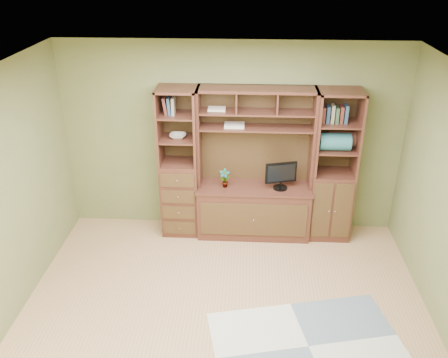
# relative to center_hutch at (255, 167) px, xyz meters

# --- Properties ---
(room) EXTENTS (4.60, 4.10, 2.64)m
(room) POSITION_rel_center_hutch_xyz_m (-0.31, -1.73, 0.28)
(room) COLOR tan
(room) RESTS_ON ground
(center_hutch) EXTENTS (1.54, 0.53, 2.05)m
(center_hutch) POSITION_rel_center_hutch_xyz_m (0.00, 0.00, 0.00)
(center_hutch) COLOR #4C251A
(center_hutch) RESTS_ON ground
(left_tower) EXTENTS (0.50, 0.45, 2.05)m
(left_tower) POSITION_rel_center_hutch_xyz_m (-1.00, 0.04, 0.00)
(left_tower) COLOR #4C251A
(left_tower) RESTS_ON ground
(right_tower) EXTENTS (0.55, 0.45, 2.05)m
(right_tower) POSITION_rel_center_hutch_xyz_m (1.02, 0.04, 0.00)
(right_tower) COLOR #4C251A
(right_tower) RESTS_ON ground
(rug) EXTENTS (2.13, 1.65, 0.01)m
(rug) POSITION_rel_center_hutch_xyz_m (0.56, -2.08, -1.02)
(rug) COLOR #A2A8A8
(rug) RESTS_ON ground
(monitor) EXTENTS (0.46, 0.29, 0.51)m
(monitor) POSITION_rel_center_hutch_xyz_m (0.34, -0.03, -0.04)
(monitor) COLOR black
(monitor) RESTS_ON center_hutch
(orchid) EXTENTS (0.14, 0.09, 0.26)m
(orchid) POSITION_rel_center_hutch_xyz_m (-0.39, -0.03, -0.16)
(orchid) COLOR brown
(orchid) RESTS_ON center_hutch
(magazines) EXTENTS (0.25, 0.19, 0.04)m
(magazines) POSITION_rel_center_hutch_xyz_m (-0.28, 0.09, 0.54)
(magazines) COLOR beige
(magazines) RESTS_ON center_hutch
(bowl) EXTENTS (0.21, 0.21, 0.05)m
(bowl) POSITION_rel_center_hutch_xyz_m (-1.00, 0.04, 0.39)
(bowl) COLOR silver
(bowl) RESTS_ON left_tower
(blanket_teal) EXTENTS (0.38, 0.22, 0.22)m
(blanket_teal) POSITION_rel_center_hutch_xyz_m (1.00, -0.01, 0.38)
(blanket_teal) COLOR #2A666F
(blanket_teal) RESTS_ON right_tower
(blanket_red) EXTENTS (0.36, 0.20, 0.20)m
(blanket_red) POSITION_rel_center_hutch_xyz_m (1.11, 0.12, 0.37)
(blanket_red) COLOR brown
(blanket_red) RESTS_ON right_tower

